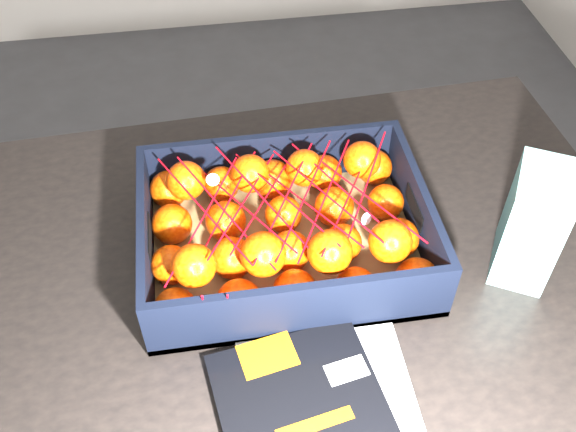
{
  "coord_description": "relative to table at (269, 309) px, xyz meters",
  "views": [
    {
      "loc": [
        0.23,
        -0.9,
        1.54
      ],
      "look_at": [
        0.33,
        -0.26,
        0.86
      ],
      "focal_mm": 41.06,
      "sensor_mm": 36.0,
      "label": 1
    }
  ],
  "objects": [
    {
      "name": "table",
      "position": [
        0.0,
        0.0,
        0.0
      ],
      "size": [
        1.24,
        0.86,
        0.75
      ],
      "color": "black",
      "rests_on": "ground"
    },
    {
      "name": "ground",
      "position": [
        -0.3,
        0.27,
        -0.65
      ],
      "size": [
        3.5,
        3.5,
        0.0
      ],
      "primitive_type": "plane",
      "color": "#343537",
      "rests_on": "ground"
    },
    {
      "name": "clementine_heap",
      "position": [
        0.03,
        0.03,
        0.16
      ],
      "size": [
        0.41,
        0.31,
        0.11
      ],
      "color": "#E34004",
      "rests_on": "produce_crate"
    },
    {
      "name": "magazine_stack",
      "position": [
        0.03,
        -0.27,
        0.11
      ],
      "size": [
        0.27,
        0.31,
        0.02
      ],
      "color": "silver",
      "rests_on": "table"
    },
    {
      "name": "mesh_net",
      "position": [
        0.03,
        0.03,
        0.21
      ],
      "size": [
        0.36,
        0.28,
        0.1
      ],
      "color": "#BA0711",
      "rests_on": "clementine_heap"
    },
    {
      "name": "retail_carton",
      "position": [
        0.38,
        -0.04,
        0.19
      ],
      "size": [
        0.13,
        0.14,
        0.18
      ],
      "primitive_type": "cube",
      "rotation": [
        0.0,
        0.0,
        -0.5
      ],
      "color": "silver",
      "rests_on": "table"
    },
    {
      "name": "produce_crate",
      "position": [
        0.03,
        0.04,
        0.13
      ],
      "size": [
        0.43,
        0.32,
        0.11
      ],
      "color": "olive",
      "rests_on": "table"
    }
  ]
}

